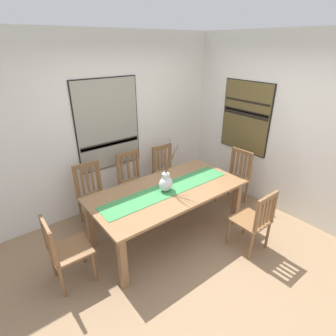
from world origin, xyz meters
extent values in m
cube|color=#8E7051|center=(0.00, 0.00, -0.01)|extent=(6.40, 6.40, 0.03)
cube|color=silver|center=(0.00, 1.86, 1.35)|extent=(6.40, 0.12, 2.70)
cube|color=silver|center=(1.86, 0.00, 1.35)|extent=(0.12, 6.40, 2.70)
cube|color=#8E6642|center=(-0.03, 0.54, 0.71)|extent=(2.08, 1.03, 0.03)
cube|color=#8E6642|center=(-0.99, 0.11, 0.35)|extent=(0.08, 0.08, 0.69)
cube|color=#8E6642|center=(0.92, 0.11, 0.35)|extent=(0.08, 0.08, 0.69)
cube|color=#8E6642|center=(-0.99, 0.97, 0.35)|extent=(0.08, 0.08, 0.69)
cube|color=#8E6642|center=(0.92, 0.97, 0.35)|extent=(0.08, 0.08, 0.69)
cube|color=#388447|center=(-0.03, 0.54, 0.73)|extent=(1.91, 0.36, 0.01)
ellipsoid|color=silver|center=(-0.07, 0.53, 0.83)|extent=(0.19, 0.16, 0.20)
cylinder|color=silver|center=(-0.07, 0.53, 0.95)|extent=(0.10, 0.10, 0.06)
cylinder|color=brown|center=(-0.03, 0.51, 1.12)|extent=(0.10, 0.06, 0.27)
cylinder|color=brown|center=(-0.10, 0.50, 1.15)|extent=(0.06, 0.07, 0.33)
cylinder|color=brown|center=(-0.09, 0.46, 1.14)|extent=(0.04, 0.16, 0.31)
cylinder|color=brown|center=(-0.05, 0.47, 1.18)|extent=(0.05, 0.13, 0.39)
cylinder|color=brown|center=(0.01, 0.58, 1.19)|extent=(0.16, 0.11, 0.42)
cylinder|color=brown|center=(-0.01, 0.48, 1.18)|extent=(0.13, 0.11, 0.40)
cube|color=brown|center=(-0.74, 1.39, 0.43)|extent=(0.44, 0.44, 0.03)
cylinder|color=brown|center=(-0.57, 1.20, 0.21)|extent=(0.04, 0.04, 0.42)
cylinder|color=brown|center=(-0.92, 1.21, 0.21)|extent=(0.04, 0.04, 0.42)
cylinder|color=brown|center=(-0.55, 1.56, 0.21)|extent=(0.04, 0.04, 0.42)
cylinder|color=brown|center=(-0.91, 1.57, 0.21)|extent=(0.04, 0.04, 0.42)
cube|color=brown|center=(-0.55, 1.57, 0.69)|extent=(0.04, 0.04, 0.50)
cube|color=brown|center=(-0.91, 1.58, 0.69)|extent=(0.04, 0.04, 0.50)
cube|color=brown|center=(-0.73, 1.58, 0.91)|extent=(0.38, 0.05, 0.06)
cube|color=brown|center=(-0.58, 1.57, 0.68)|extent=(0.04, 0.02, 0.41)
cube|color=brown|center=(-0.65, 1.57, 0.68)|extent=(0.04, 0.02, 0.41)
cube|color=brown|center=(-0.73, 1.58, 0.68)|extent=(0.04, 0.02, 0.41)
cube|color=brown|center=(-0.81, 1.58, 0.68)|extent=(0.04, 0.02, 0.41)
cube|color=brown|center=(-0.88, 1.58, 0.68)|extent=(0.04, 0.02, 0.41)
cube|color=brown|center=(-1.39, 0.57, 0.43)|extent=(0.43, 0.43, 0.03)
cylinder|color=brown|center=(-1.20, 0.74, 0.21)|extent=(0.04, 0.04, 0.42)
cylinder|color=brown|center=(-1.21, 0.38, 0.21)|extent=(0.04, 0.04, 0.42)
cylinder|color=brown|center=(-1.56, 0.75, 0.21)|extent=(0.04, 0.04, 0.42)
cylinder|color=brown|center=(-1.57, 0.39, 0.21)|extent=(0.04, 0.04, 0.42)
cube|color=brown|center=(-1.57, 0.75, 0.66)|extent=(0.04, 0.04, 0.43)
cube|color=brown|center=(-1.58, 0.39, 0.66)|extent=(0.04, 0.04, 0.43)
cube|color=brown|center=(-1.58, 0.57, 0.84)|extent=(0.04, 0.38, 0.06)
cube|color=brown|center=(-1.57, 0.71, 0.64)|extent=(0.02, 0.04, 0.34)
cube|color=brown|center=(-1.58, 0.62, 0.64)|extent=(0.02, 0.04, 0.34)
cube|color=brown|center=(-1.58, 0.53, 0.64)|extent=(0.02, 0.04, 0.34)
cube|color=brown|center=(-1.58, 0.44, 0.64)|extent=(0.02, 0.04, 0.34)
cube|color=brown|center=(0.63, 1.37, 0.43)|extent=(0.43, 0.43, 0.03)
cylinder|color=brown|center=(0.81, 1.19, 0.21)|extent=(0.04, 0.04, 0.42)
cylinder|color=brown|center=(0.45, 1.20, 0.21)|extent=(0.04, 0.04, 0.42)
cylinder|color=brown|center=(0.82, 1.55, 0.21)|extent=(0.04, 0.04, 0.42)
cylinder|color=brown|center=(0.46, 1.56, 0.21)|extent=(0.04, 0.04, 0.42)
cube|color=brown|center=(0.82, 1.56, 0.67)|extent=(0.04, 0.04, 0.46)
cube|color=brown|center=(0.46, 1.57, 0.67)|extent=(0.04, 0.04, 0.46)
cube|color=brown|center=(0.64, 1.56, 0.87)|extent=(0.38, 0.04, 0.06)
cube|color=brown|center=(0.79, 1.56, 0.66)|extent=(0.04, 0.02, 0.37)
cube|color=brown|center=(0.71, 1.56, 0.66)|extent=(0.04, 0.02, 0.37)
cube|color=brown|center=(0.64, 1.56, 0.66)|extent=(0.04, 0.02, 0.37)
cube|color=brown|center=(0.56, 1.56, 0.66)|extent=(0.04, 0.02, 0.37)
cube|color=brown|center=(0.48, 1.57, 0.66)|extent=(0.04, 0.02, 0.37)
cube|color=brown|center=(0.65, -0.33, 0.43)|extent=(0.42, 0.42, 0.03)
cylinder|color=brown|center=(0.46, -0.15, 0.21)|extent=(0.04, 0.04, 0.42)
cylinder|color=brown|center=(0.82, -0.15, 0.21)|extent=(0.04, 0.04, 0.42)
cylinder|color=brown|center=(0.47, -0.51, 0.21)|extent=(0.04, 0.04, 0.42)
cylinder|color=brown|center=(0.83, -0.51, 0.21)|extent=(0.04, 0.04, 0.42)
cube|color=brown|center=(0.47, -0.52, 0.66)|extent=(0.04, 0.04, 0.45)
cube|color=brown|center=(0.83, -0.52, 0.66)|extent=(0.04, 0.04, 0.45)
cube|color=brown|center=(0.65, -0.52, 0.86)|extent=(0.38, 0.03, 0.06)
cube|color=brown|center=(0.49, -0.52, 0.65)|extent=(0.04, 0.02, 0.36)
cube|color=brown|center=(0.57, -0.52, 0.65)|extent=(0.04, 0.02, 0.36)
cube|color=brown|center=(0.65, -0.52, 0.65)|extent=(0.04, 0.02, 0.36)
cube|color=brown|center=(0.72, -0.52, 0.65)|extent=(0.04, 0.02, 0.36)
cube|color=brown|center=(0.80, -0.52, 0.65)|extent=(0.04, 0.02, 0.36)
cube|color=brown|center=(1.33, 0.52, 0.43)|extent=(0.44, 0.44, 0.03)
cylinder|color=brown|center=(1.16, 0.33, 0.21)|extent=(0.04, 0.04, 0.42)
cylinder|color=brown|center=(1.14, 0.69, 0.21)|extent=(0.04, 0.04, 0.42)
cylinder|color=brown|center=(1.52, 0.35, 0.21)|extent=(0.04, 0.04, 0.42)
cylinder|color=brown|center=(1.50, 0.71, 0.21)|extent=(0.04, 0.04, 0.42)
cube|color=brown|center=(1.53, 0.35, 0.68)|extent=(0.04, 0.04, 0.48)
cube|color=brown|center=(1.51, 0.71, 0.68)|extent=(0.04, 0.04, 0.48)
cube|color=brown|center=(1.52, 0.53, 0.89)|extent=(0.05, 0.38, 0.06)
cube|color=brown|center=(1.53, 0.38, 0.67)|extent=(0.02, 0.04, 0.39)
cube|color=brown|center=(1.53, 0.46, 0.67)|extent=(0.02, 0.04, 0.39)
cube|color=brown|center=(1.52, 0.53, 0.67)|extent=(0.02, 0.04, 0.39)
cube|color=brown|center=(1.52, 0.61, 0.67)|extent=(0.02, 0.04, 0.39)
cube|color=brown|center=(1.51, 0.69, 0.67)|extent=(0.02, 0.04, 0.39)
cube|color=brown|center=(-0.03, 1.40, 0.43)|extent=(0.43, 0.43, 0.03)
cylinder|color=brown|center=(0.14, 1.21, 0.21)|extent=(0.04, 0.04, 0.42)
cylinder|color=brown|center=(-0.22, 1.22, 0.21)|extent=(0.04, 0.04, 0.42)
cylinder|color=brown|center=(0.15, 1.57, 0.21)|extent=(0.04, 0.04, 0.42)
cylinder|color=brown|center=(-0.21, 1.58, 0.21)|extent=(0.04, 0.04, 0.42)
cube|color=brown|center=(0.15, 1.58, 0.69)|extent=(0.04, 0.04, 0.50)
cube|color=brown|center=(-0.21, 1.59, 0.69)|extent=(0.04, 0.04, 0.50)
cube|color=brown|center=(-0.03, 1.59, 0.91)|extent=(0.38, 0.04, 0.06)
cube|color=brown|center=(0.08, 1.59, 0.68)|extent=(0.04, 0.02, 0.41)
cube|color=brown|center=(-0.03, 1.59, 0.68)|extent=(0.04, 0.02, 0.41)
cube|color=brown|center=(-0.14, 1.59, 0.68)|extent=(0.04, 0.02, 0.41)
cube|color=black|center=(-0.22, 1.80, 1.37)|extent=(1.04, 0.04, 1.39)
cube|color=gray|center=(-0.22, 1.78, 1.37)|extent=(1.01, 0.01, 1.36)
cube|color=#2D2823|center=(-0.22, 1.77, 1.06)|extent=(0.98, 0.00, 0.04)
cube|color=#2D2823|center=(-0.22, 1.77, 1.07)|extent=(0.98, 0.00, 0.08)
cube|color=black|center=(1.80, 0.75, 1.38)|extent=(0.04, 0.93, 1.18)
cube|color=brown|center=(1.78, 0.75, 1.38)|extent=(0.01, 0.90, 1.15)
cube|color=black|center=(1.77, 0.75, 1.44)|extent=(0.00, 0.87, 0.08)
cube|color=black|center=(1.77, 0.75, 1.64)|extent=(0.00, 0.87, 0.04)
cube|color=black|center=(1.77, 0.75, 1.48)|extent=(0.00, 0.87, 0.04)
camera|label=1|loc=(-1.94, -1.90, 2.52)|focal=28.45mm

